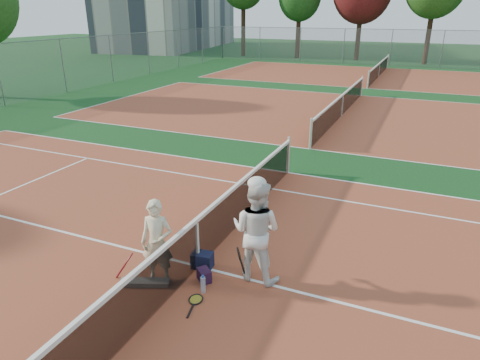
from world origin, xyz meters
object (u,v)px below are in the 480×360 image
sports_bag_navy (202,260)px  water_bottle (203,285)px  net_main (197,243)px  player_b (256,231)px  racket_red (129,266)px  racket_black_held (239,263)px  racket_spare (196,299)px  player_a (157,242)px  sports_bag_purple (204,275)px

sports_bag_navy → water_bottle: bearing=-60.6°
net_main → sports_bag_navy: (0.08, 0.02, -0.36)m
player_b → racket_red: player_b is taller
racket_black_held → racket_spare: (-0.39, -0.92, -0.28)m
racket_red → racket_spare: (1.38, -0.06, -0.24)m
net_main → racket_spare: 1.12m
net_main → racket_black_held: size_ratio=18.62×
player_a → racket_black_held: bearing=14.3°
sports_bag_purple → net_main: bearing=131.8°
player_a → racket_black_held: 1.50m
net_main → racket_black_held: 0.86m
sports_bag_navy → sports_bag_purple: (0.24, -0.37, -0.04)m
net_main → sports_bag_purple: bearing=-48.2°
sports_bag_purple → water_bottle: (0.14, -0.31, 0.04)m
net_main → sports_bag_purple: (0.32, -0.35, -0.40)m
net_main → racket_spare: net_main is taller
net_main → player_a: 0.83m
player_b → sports_bag_purple: (-0.79, -0.49, -0.83)m
racket_spare → sports_bag_navy: bearing=9.1°
player_b → player_a: bearing=31.5°
racket_black_held → racket_spare: size_ratio=0.98×
sports_bag_purple → racket_spare: bearing=-76.6°
net_main → water_bottle: size_ratio=36.60×
sports_bag_purple → player_b: bearing=31.9°
player_a → sports_bag_navy: 1.05m
sports_bag_navy → player_a: bearing=-126.4°
player_a → racket_black_held: size_ratio=2.64×
player_b → water_bottle: bearing=54.9°
net_main → sports_bag_navy: size_ratio=28.49×
racket_spare → water_bottle: 0.28m
racket_red → water_bottle: size_ratio=1.72×
player_b → net_main: bearing=11.1°
racket_spare → sports_bag_navy: (-0.37, 0.92, 0.14)m
player_a → water_bottle: size_ratio=5.19×
player_b → racket_black_held: 0.71m
player_a → sports_bag_purple: bearing=8.5°
net_main → racket_red: 1.28m
net_main → player_b: (1.11, 0.14, 0.43)m
player_a → sports_bag_purple: size_ratio=5.60×
sports_bag_navy → racket_black_held: bearing=0.1°
racket_red → racket_black_held: size_ratio=0.87×
player_b → racket_black_held: bearing=27.7°
water_bottle → racket_red: bearing=-172.8°
racket_black_held → sports_bag_purple: bearing=8.1°
net_main → player_b: size_ratio=5.85×
net_main → sports_bag_purple: size_ratio=39.49×
net_main → sports_bag_navy: net_main is taller
racket_red → racket_black_held: (1.77, 0.85, 0.04)m
racket_black_held → racket_red: bearing=-1.8°
player_a → player_b: size_ratio=0.83×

